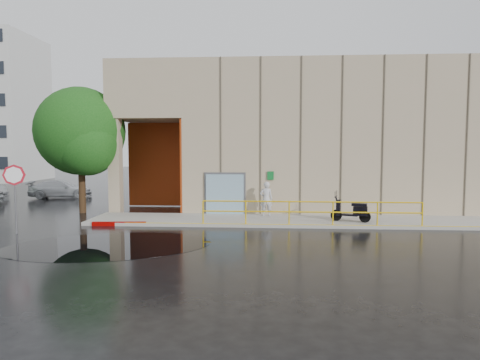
# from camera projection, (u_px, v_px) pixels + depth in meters

# --- Properties ---
(ground) EXTENTS (120.00, 120.00, 0.00)m
(ground) POSITION_uv_depth(u_px,v_px,m) (204.00, 243.00, 15.82)
(ground) COLOR black
(ground) RESTS_ON ground
(sidewalk) EXTENTS (20.00, 3.00, 0.15)m
(sidewalk) POSITION_uv_depth(u_px,v_px,m) (303.00, 221.00, 20.04)
(sidewalk) COLOR gray
(sidewalk) RESTS_ON ground
(building) EXTENTS (20.00, 10.17, 8.00)m
(building) POSITION_uv_depth(u_px,v_px,m) (313.00, 136.00, 26.10)
(building) COLOR tan
(building) RESTS_ON ground
(guardrail) EXTENTS (9.56, 0.06, 1.03)m
(guardrail) POSITION_uv_depth(u_px,v_px,m) (311.00, 212.00, 18.63)
(guardrail) COLOR yellow
(guardrail) RESTS_ON sidewalk
(person) EXTENTS (0.65, 0.45, 1.69)m
(person) POSITION_uv_depth(u_px,v_px,m) (266.00, 199.00, 20.87)
(person) COLOR #B6B7BC
(person) RESTS_ON sidewalk
(scooter) EXTENTS (1.82, 1.09, 1.38)m
(scooter) POSITION_uv_depth(u_px,v_px,m) (351.00, 204.00, 19.33)
(scooter) COLOR black
(scooter) RESTS_ON sidewalk
(stop_sign) EXTENTS (0.77, 0.44, 2.83)m
(stop_sign) POSITION_uv_depth(u_px,v_px,m) (15.00, 184.00, 17.23)
(stop_sign) COLOR slate
(stop_sign) RESTS_ON ground
(red_curb) EXTENTS (2.41, 0.33, 0.18)m
(red_curb) POSITION_uv_depth(u_px,v_px,m) (119.00, 224.00, 19.17)
(red_curb) COLOR #850100
(red_curb) RESTS_ON ground
(puddle) EXTENTS (8.25, 6.24, 0.01)m
(puddle) POSITION_uv_depth(u_px,v_px,m) (109.00, 245.00, 15.34)
(puddle) COLOR black
(puddle) RESTS_ON ground
(car_c) EXTENTS (4.46, 2.70, 1.21)m
(car_c) POSITION_uv_depth(u_px,v_px,m) (61.00, 189.00, 29.77)
(car_c) COLOR silver
(car_c) RESTS_ON ground
(tree_near) EXTENTS (4.67, 4.67, 6.70)m
(tree_near) POSITION_uv_depth(u_px,v_px,m) (82.00, 135.00, 22.55)
(tree_near) COLOR black
(tree_near) RESTS_ON ground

